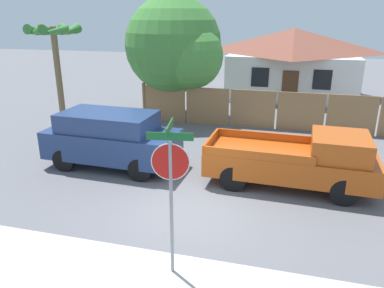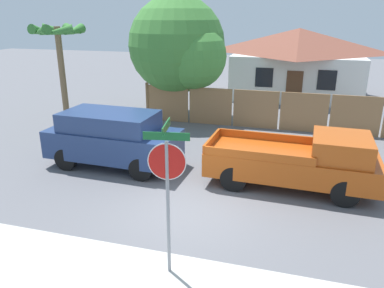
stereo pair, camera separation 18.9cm
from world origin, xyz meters
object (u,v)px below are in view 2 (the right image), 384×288
(red_suv, at_px, (113,137))
(orange_pickup, at_px, (299,161))
(house, at_px, (297,61))
(oak_tree, at_px, (180,47))
(palm_tree, at_px, (58,40))
(stop_sign, at_px, (167,175))

(red_suv, xyz_separation_m, orange_pickup, (6.19, -0.01, -0.18))
(house, distance_m, oak_tree, 9.46)
(palm_tree, bearing_deg, oak_tree, 27.95)
(oak_tree, bearing_deg, red_suv, -92.56)
(oak_tree, bearing_deg, palm_tree, -152.05)
(house, height_order, oak_tree, oak_tree)
(house, relative_size, red_suv, 1.80)
(palm_tree, relative_size, stop_sign, 1.45)
(palm_tree, bearing_deg, house, 44.63)
(palm_tree, relative_size, red_suv, 1.01)
(house, height_order, palm_tree, palm_tree)
(red_suv, bearing_deg, house, 70.42)
(house, height_order, stop_sign, house)
(house, distance_m, palm_tree, 14.69)
(stop_sign, bearing_deg, red_suv, 117.79)
(red_suv, distance_m, orange_pickup, 6.19)
(orange_pickup, bearing_deg, oak_tree, 133.02)
(house, height_order, orange_pickup, house)
(stop_sign, bearing_deg, house, 74.37)
(palm_tree, relative_size, orange_pickup, 0.91)
(oak_tree, distance_m, stop_sign, 12.22)
(house, distance_m, orange_pickup, 14.49)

